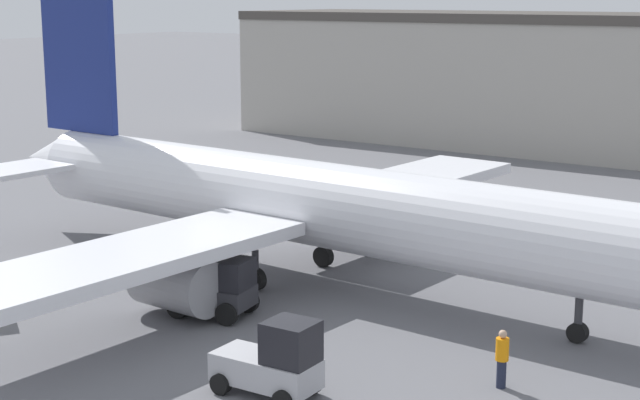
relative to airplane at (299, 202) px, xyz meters
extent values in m
plane|color=slate|center=(1.07, -0.05, -3.30)|extent=(400.00, 400.00, 0.00)
cylinder|color=white|center=(1.07, -0.05, 0.05)|extent=(30.91, 4.72, 3.41)
cone|color=white|center=(-16.18, 0.69, 0.05)|extent=(3.89, 3.40, 3.24)
cube|color=white|center=(-0.10, 8.56, -0.54)|extent=(4.88, 13.87, 0.50)
cube|color=white|center=(-0.83, -8.52, -0.54)|extent=(4.88, 13.87, 0.50)
cylinder|color=#939399|center=(-0.19, 6.51, -1.98)|extent=(3.35, 2.20, 2.07)
cylinder|color=#939399|center=(-0.74, -6.47, -1.98)|extent=(3.35, 2.20, 2.07)
cube|color=navy|center=(-13.63, 0.58, 5.27)|extent=(4.93, 0.57, 7.03)
cube|color=white|center=(-13.47, 4.33, 0.39)|extent=(3.24, 4.22, 0.24)
cube|color=white|center=(-13.79, -3.16, 0.39)|extent=(3.24, 4.22, 0.24)
cylinder|color=#38383D|center=(12.15, -0.52, -2.48)|extent=(0.28, 0.28, 1.65)
cylinder|color=black|center=(12.15, -0.52, -2.95)|extent=(0.71, 0.38, 0.70)
cylinder|color=#38383D|center=(-0.56, -2.19, -2.48)|extent=(0.28, 0.28, 1.65)
cylinder|color=black|center=(-0.56, -2.19, -2.85)|extent=(0.91, 0.39, 0.90)
cylinder|color=#38383D|center=(-0.37, 2.23, -2.48)|extent=(0.28, 0.28, 1.65)
cylinder|color=black|center=(-0.37, 2.23, -2.85)|extent=(0.91, 0.39, 0.90)
cylinder|color=#1E2338|center=(11.72, -5.62, -2.86)|extent=(0.29, 0.29, 0.87)
cylinder|color=orange|center=(11.72, -5.62, -2.08)|extent=(0.40, 0.40, 0.69)
sphere|color=tan|center=(11.72, -5.62, -1.61)|extent=(0.25, 0.25, 0.25)
cube|color=#B2B2B7|center=(6.26, -10.09, -2.55)|extent=(3.29, 1.61, 0.86)
cube|color=black|center=(7.16, -10.05, -1.50)|extent=(1.48, 1.37, 1.23)
cylinder|color=black|center=(7.42, -10.76, -2.98)|extent=(0.65, 0.31, 0.64)
cylinder|color=black|center=(7.35, -9.31, -2.98)|extent=(0.65, 0.31, 0.64)
cylinder|color=black|center=(5.17, -10.87, -2.98)|extent=(0.65, 0.31, 0.64)
cylinder|color=black|center=(5.10, -9.43, -2.98)|extent=(0.65, 0.31, 0.64)
cube|color=#2D2D33|center=(0.13, -5.50, -2.51)|extent=(3.18, 2.20, 0.73)
cube|color=black|center=(0.92, -5.33, -1.62)|extent=(1.56, 1.70, 1.05)
cylinder|color=black|center=(1.29, -6.09, -2.88)|extent=(0.88, 0.45, 0.84)
cylinder|color=black|center=(0.95, -4.49, -2.88)|extent=(0.88, 0.45, 0.84)
cylinder|color=black|center=(-0.70, -6.51, -2.88)|extent=(0.88, 0.45, 0.84)
cylinder|color=black|center=(-1.04, -4.92, -2.88)|extent=(0.88, 0.45, 0.84)
camera|label=1|loc=(23.33, -31.32, 8.28)|focal=55.00mm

